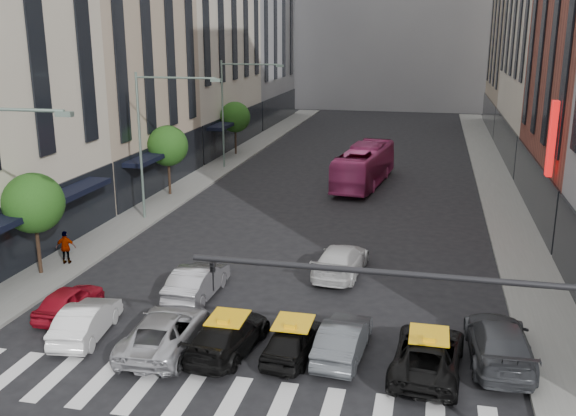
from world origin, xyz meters
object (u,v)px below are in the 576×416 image
Objects in this scene: bus at (364,166)px; pedestrian_far at (66,247)px; streetlamp_far at (233,100)px; car_red at (69,301)px; car_white_front at (86,320)px; taxi_left at (228,335)px; streetlamp_mid at (154,127)px; taxi_center at (293,340)px.

bus reaches higher than pedestrian_far.
streetlamp_far is at bearing -105.66° from pedestrian_far.
pedestrian_far reaches higher than car_red.
bus is at bearing -112.97° from car_white_front.
taxi_left is at bearing -73.10° from streetlamp_far.
pedestrian_far is (-10.73, 6.78, 0.32)m from taxi_left.
bus reaches higher than taxi_left.
streetlamp_mid is at bearing -110.85° from pedestrian_far.
taxi_left is at bearing 92.89° from bus.
streetlamp_far is at bearing -63.33° from taxi_center.
taxi_center is 14.71m from pedestrian_far.
car_red is at bearing -2.37° from taxi_center.
car_red is 2.37m from car_white_front.
taxi_left is (9.53, -31.35, -5.23)m from streetlamp_far.
streetlamp_far is 1.93× the size of taxi_left.
taxi_left is 2.43m from taxi_center.
car_white_front is at bearing 7.57° from taxi_left.
pedestrian_far reaches higher than taxi_left.
taxi_left reaches higher than taxi_center.
bus is (9.48, 26.16, 0.88)m from car_red.
streetlamp_far is (0.00, 16.00, 0.00)m from streetlamp_mid.
streetlamp_mid reaches higher than car_red.
car_red is 7.65m from taxi_left.
streetlamp_far is 2.16× the size of car_white_front.
car_red is at bearing -50.64° from car_white_front.
taxi_center is (9.90, -1.40, 0.03)m from car_red.
streetlamp_far is at bearing -90.53° from car_white_front.
car_white_front reaches higher than taxi_center.
streetlamp_far is at bearing -10.29° from bus.
streetlamp_far is at bearing -65.78° from taxi_left.
car_white_front reaches higher than taxi_left.
streetlamp_far is 0.83× the size of bus.
pedestrian_far is at bearing -24.98° from taxi_left.
taxi_left reaches higher than car_red.
car_white_front is (1.73, -1.63, 0.05)m from car_red.
car_white_front is at bearing 113.31° from pedestrian_far.
streetlamp_far reaches higher than car_white_front.
car_red is 2.20× the size of pedestrian_far.
bus reaches higher than car_white_front.
pedestrian_far is at bearing -61.22° from car_white_front.
bus reaches higher than taxi_center.
bus is at bearing -83.43° from taxi_center.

